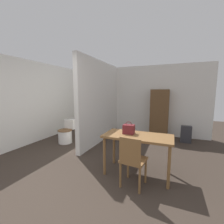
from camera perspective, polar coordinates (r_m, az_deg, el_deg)
The scene contains 10 objects.
ground_plane at distance 2.68m, azimuth -24.01°, elevation -28.92°, with size 16.00×16.00×0.00m, color #382D26.
wall_back at distance 5.85m, azimuth 6.13°, elevation 4.51°, with size 5.68×0.12×2.50m.
wall_left at distance 5.34m, azimuth -26.73°, elevation 3.42°, with size 0.12×5.10×2.50m.
partition_wall at distance 4.76m, azimuth -4.31°, elevation 3.80°, with size 0.12×2.60×2.50m.
dining_table at distance 2.89m, azimuth 9.72°, elevation -10.45°, with size 1.27×0.61×0.77m.
wooden_chair at distance 2.57m, azimuth 7.72°, elevation -17.43°, with size 0.43×0.43×0.87m.
toilet at distance 4.93m, azimuth -17.02°, elevation -7.87°, with size 0.43×0.58×0.69m.
handbag at distance 2.92m, azimuth 6.39°, elevation -6.48°, with size 0.21×0.16×0.24m.
wooden_cabinet at distance 5.39m, azimuth 17.58°, elevation -0.61°, with size 0.60×0.43×1.65m.
space_heater at distance 5.24m, azimuth 26.34°, elevation -7.59°, with size 0.30×0.17×0.53m.
Camera 1 is at (1.62, -1.44, 1.57)m, focal length 24.00 mm.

